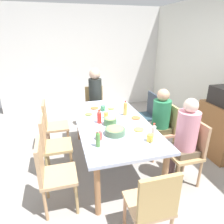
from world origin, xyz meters
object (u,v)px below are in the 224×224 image
object	(u,v)px
dining_table	(112,126)
plate_2	(89,115)
plate_0	(94,109)
side_cabinet	(220,130)
cup_2	(103,108)
chair_3	(164,128)
bottle_3	(99,117)
bowl_1	(110,121)
person_7	(185,136)
bottle_2	(154,131)
chair_2	(95,105)
plate_1	(136,118)
bowl_0	(115,131)
plate_3	(139,130)
chair_7	(189,149)
person_2	(95,95)
plate_4	(111,109)
chair_0	(52,123)
chair_6	(147,113)
cup_0	(99,136)
chair_4	(52,142)
chair_1	(51,172)
cup_3	(150,138)
bottle_0	(98,139)
bottle_1	(125,108)

from	to	relation	value
dining_table	plate_2	xyz separation A→B (m)	(-0.31, -0.30, 0.09)
plate_0	side_cabinet	size ratio (longest dim) A/B	0.28
cup_2	dining_table	bearing A→B (deg)	3.98
dining_table	chair_3	world-z (taller)	chair_3
dining_table	bottle_3	xyz separation A→B (m)	(0.01, -0.19, 0.17)
bottle_3	bowl_1	bearing A→B (deg)	58.61
person_7	bottle_3	distance (m)	1.20
plate_2	bottle_2	size ratio (longest dim) A/B	1.12
dining_table	chair_2	distance (m)	1.39
plate_1	bowl_0	bearing A→B (deg)	-49.93
chair_3	plate_3	world-z (taller)	chair_3
chair_7	person_2	bearing A→B (deg)	-155.52
plate_4	person_7	bearing A→B (deg)	31.73
side_cabinet	chair_0	bearing A→B (deg)	-108.48
chair_6	cup_0	distance (m)	1.68
chair_0	bottle_2	size ratio (longest dim) A/B	4.65
chair_4	bowl_0	distance (m)	0.96
chair_3	chair_7	world-z (taller)	same
chair_1	cup_2	world-z (taller)	chair_1
bowl_1	bottle_2	world-z (taller)	bottle_2
chair_3	plate_2	world-z (taller)	chair_3
dining_table	plate_1	world-z (taller)	plate_1
chair_6	cup_2	xyz separation A→B (m)	(0.21, -0.93, 0.27)
plate_1	bottle_3	world-z (taller)	bottle_3
bowl_1	cup_3	world-z (taller)	bowl_1
person_2	chair_0	bearing A→B (deg)	-55.11
chair_0	dining_table	bearing A→B (deg)	53.16
person_2	bottle_0	bearing A→B (deg)	-10.07
chair_1	bottle_0	size ratio (longest dim) A/B	4.40
cup_0	cup_2	xyz separation A→B (m)	(-0.94, 0.26, -0.01)
chair_2	chair_3	size ratio (longest dim) A/B	1.00
dining_table	bottle_3	distance (m)	0.26
chair_0	bottle_3	bearing A→B (deg)	46.05
plate_0	plate_1	xyz separation A→B (m)	(0.58, 0.53, -0.00)
person_7	bottle_3	bearing A→B (deg)	-123.70
cup_2	cup_0	bearing A→B (deg)	-15.72
chair_1	bottle_1	world-z (taller)	bottle_1
person_2	bottle_1	bearing A→B (deg)	13.53
plate_0	plate_1	world-z (taller)	same
plate_4	bottle_1	size ratio (longest dim) A/B	0.86
plate_2	bottle_0	xyz separation A→B (m)	(0.94, -0.04, 0.08)
plate_2	bottle_1	world-z (taller)	bottle_1
chair_4	plate_0	distance (m)	0.95
bottle_3	dining_table	bearing A→B (deg)	91.76
cup_0	cup_2	distance (m)	0.98
bottle_3	cup_2	bearing A→B (deg)	161.05
chair_3	bottle_1	world-z (taller)	bottle_1
plate_2	cup_2	xyz separation A→B (m)	(-0.16, 0.27, 0.03)
chair_4	cup_2	bearing A→B (deg)	118.22
chair_2	plate_2	bearing A→B (deg)	-15.61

